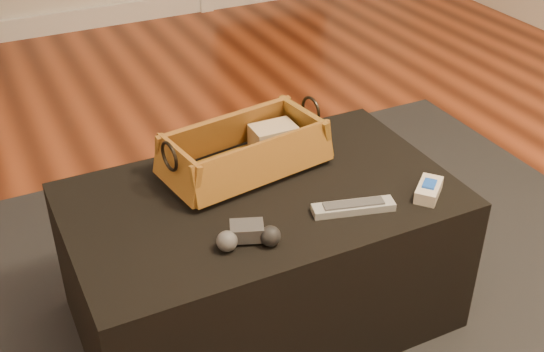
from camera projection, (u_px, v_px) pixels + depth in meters
name	position (u px, v px, depth m)	size (l,w,h in m)	color
floor	(281.00, 341.00, 1.91)	(5.00, 5.50, 0.01)	brown
baseboard	(68.00, 21.00, 3.95)	(5.00, 0.04, 0.12)	white
area_rug	(270.00, 326.00, 1.94)	(2.60, 2.00, 0.01)	black
ottoman	(262.00, 257.00, 1.87)	(1.00, 0.60, 0.42)	black
tv_remote	(241.00, 166.00, 1.82)	(0.24, 0.05, 0.02)	black
cloth_bundle	(273.00, 137.00, 1.91)	(0.12, 0.08, 0.07)	#C9B28C
wicker_basket	(245.00, 153.00, 1.83)	(0.48, 0.30, 0.16)	brown
game_controller	(248.00, 236.00, 1.56)	(0.16, 0.11, 0.05)	#343437
silver_remote	(353.00, 207.00, 1.69)	(0.21, 0.10, 0.02)	#A7ABAF
cream_gadget	(429.00, 190.00, 1.74)	(0.11, 0.11, 0.04)	beige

